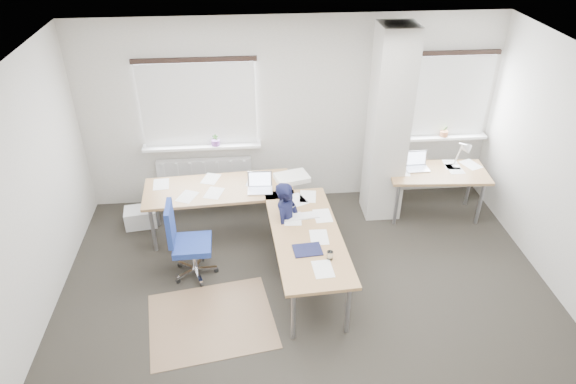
{
  "coord_description": "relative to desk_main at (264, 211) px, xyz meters",
  "views": [
    {
      "loc": [
        -0.64,
        -4.36,
        4.36
      ],
      "look_at": [
        -0.18,
        0.9,
        1.07
      ],
      "focal_mm": 32.0,
      "sensor_mm": 36.0,
      "label": 1
    }
  ],
  "objects": [
    {
      "name": "ground",
      "position": [
        0.47,
        -1.07,
        -0.69
      ],
      "size": [
        6.0,
        6.0,
        0.0
      ],
      "primitive_type": "plane",
      "color": "black",
      "rests_on": "ground"
    },
    {
      "name": "room_shell",
      "position": [
        0.66,
        -0.62,
        1.05
      ],
      "size": [
        6.04,
        5.04,
        2.82
      ],
      "color": "#B8B6A8",
      "rests_on": "ground"
    },
    {
      "name": "floor_mat",
      "position": [
        -0.67,
        -1.17,
        -0.69
      ],
      "size": [
        1.56,
        1.38,
        0.01
      ],
      "primitive_type": "cube",
      "rotation": [
        0.0,
        0.0,
        0.16
      ],
      "color": "#836347",
      "rests_on": "ground"
    },
    {
      "name": "white_crate",
      "position": [
        -1.75,
        0.83,
        -0.56
      ],
      "size": [
        0.48,
        0.36,
        0.26
      ],
      "primitive_type": "cube",
      "rotation": [
        0.0,
        0.0,
        0.13
      ],
      "color": "white",
      "rests_on": "ground"
    },
    {
      "name": "desk_main",
      "position": [
        0.0,
        0.0,
        0.0
      ],
      "size": [
        2.55,
        2.62,
        0.96
      ],
      "rotation": [
        0.0,
        0.0,
        0.06
      ],
      "color": "#9D7244",
      "rests_on": "ground"
    },
    {
      "name": "desk_side",
      "position": [
        2.53,
        0.73,
        -0.01
      ],
      "size": [
        1.45,
        0.8,
        1.22
      ],
      "rotation": [
        0.0,
        0.0,
        -0.07
      ],
      "color": "#9D7244",
      "rests_on": "ground"
    },
    {
      "name": "task_chair",
      "position": [
        -0.94,
        -0.34,
        -0.4
      ],
      "size": [
        0.57,
        0.56,
        1.05
      ],
      "rotation": [
        0.0,
        0.0,
        0.02
      ],
      "color": "navy",
      "rests_on": "ground"
    },
    {
      "name": "person",
      "position": [
        0.28,
        -0.22,
        -0.09
      ],
      "size": [
        0.47,
        0.53,
        1.21
      ],
      "primitive_type": "imported",
      "rotation": [
        0.0,
        0.0,
        1.06
      ],
      "color": "black",
      "rests_on": "ground"
    }
  ]
}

